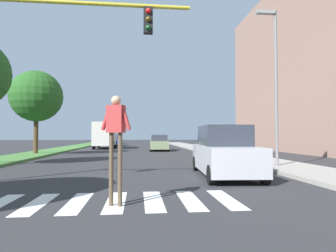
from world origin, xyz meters
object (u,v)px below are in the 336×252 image
object	(u,v)px
tree_far	(36,96)
sedan_far_horizon	(114,140)
pedestrian_performer	(116,132)
street_lamp_right	(274,73)
sedan_midblock	(159,143)
sedan_distant	(114,141)
truck_box_delivery	(105,135)
suv_crossing	(224,152)

from	to	relation	value
tree_far	sedan_far_horizon	bearing A→B (deg)	83.02
pedestrian_performer	tree_far	bearing A→B (deg)	113.97
street_lamp_right	sedan_midblock	xyz separation A→B (m)	(-4.32, 16.24, -3.83)
tree_far	sedan_distant	bearing A→B (deg)	76.78
pedestrian_performer	sedan_far_horizon	size ratio (longest dim) A/B	0.59
truck_box_delivery	sedan_distant	bearing A→B (deg)	87.47
sedan_midblock	pedestrian_performer	bearing A→B (deg)	-96.79
sedan_distant	truck_box_delivery	xyz separation A→B (m)	(-0.39, -8.78, 0.88)
truck_box_delivery	street_lamp_right	bearing A→B (deg)	-64.34
street_lamp_right	pedestrian_performer	size ratio (longest dim) A/B	3.01
suv_crossing	sedan_distant	world-z (taller)	suv_crossing
pedestrian_performer	sedan_distant	distance (m)	37.15
sedan_distant	truck_box_delivery	world-z (taller)	truck_box_delivery
tree_far	sedan_distant	distance (m)	20.65
sedan_far_horizon	truck_box_delivery	distance (m)	19.09
tree_far	truck_box_delivery	xyz separation A→B (m)	(4.25, 10.95, -3.10)
sedan_far_horizon	truck_box_delivery	xyz separation A→B (m)	(0.57, -19.06, 0.85)
sedan_distant	sedan_far_horizon	world-z (taller)	sedan_far_horizon
suv_crossing	sedan_midblock	size ratio (longest dim) A/B	1.05
pedestrian_performer	sedan_distant	size ratio (longest dim) A/B	0.55
sedan_far_horizon	truck_box_delivery	bearing A→B (deg)	-88.27
pedestrian_performer	sedan_midblock	xyz separation A→B (m)	(2.70, 22.68, -0.90)
street_lamp_right	sedan_far_horizon	size ratio (longest dim) A/B	1.76
tree_far	sedan_far_horizon	world-z (taller)	tree_far
suv_crossing	sedan_far_horizon	xyz separation A→B (m)	(-7.87, 43.03, -0.14)
suv_crossing	truck_box_delivery	size ratio (longest dim) A/B	0.76
sedan_distant	sedan_far_horizon	size ratio (longest dim) A/B	1.07
tree_far	sedan_midblock	distance (m)	12.36
street_lamp_right	sedan_distant	xyz separation A→B (m)	(-10.08, 30.57, -3.84)
pedestrian_performer	truck_box_delivery	bearing A→B (deg)	96.95
street_lamp_right	tree_far	bearing A→B (deg)	143.60
pedestrian_performer	suv_crossing	bearing A→B (deg)	47.98
sedan_midblock	sedan_far_horizon	distance (m)	25.52
street_lamp_right	sedan_midblock	distance (m)	17.23
tree_far	truck_box_delivery	distance (m)	12.14
pedestrian_performer	sedan_distant	bearing A→B (deg)	94.72
tree_far	pedestrian_performer	size ratio (longest dim) A/B	2.67
sedan_distant	street_lamp_right	bearing A→B (deg)	-71.75
sedan_midblock	sedan_distant	xyz separation A→B (m)	(-5.76, 14.33, -0.00)
pedestrian_performer	sedan_distant	xyz separation A→B (m)	(-3.05, 37.02, -0.90)
tree_far	truck_box_delivery	world-z (taller)	tree_far
sedan_midblock	street_lamp_right	bearing A→B (deg)	-75.09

